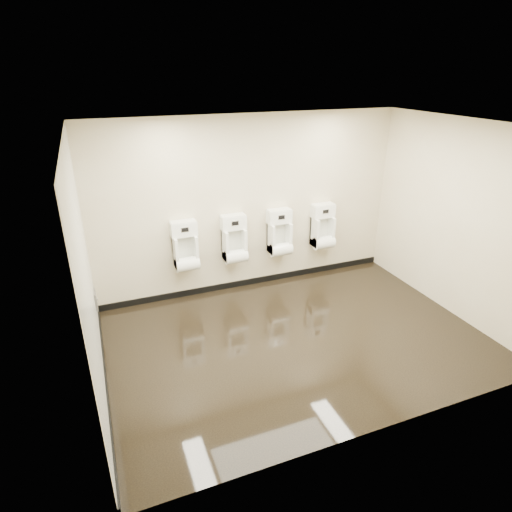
{
  "coord_description": "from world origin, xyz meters",
  "views": [
    {
      "loc": [
        -2.31,
        -4.35,
        3.41
      ],
      "look_at": [
        -0.38,
        0.55,
        1.08
      ],
      "focal_mm": 30.0,
      "sensor_mm": 36.0,
      "label": 1
    }
  ],
  "objects": [
    {
      "name": "ground",
      "position": [
        0.0,
        0.0,
        0.0
      ],
      "size": [
        5.0,
        3.5,
        0.0
      ],
      "primitive_type": "cube",
      "color": "black",
      "rests_on": "ground"
    },
    {
      "name": "skirting_left",
      "position": [
        -2.49,
        0.0,
        0.05
      ],
      "size": [
        0.02,
        3.5,
        0.1
      ],
      "primitive_type": "cube",
      "color": "black",
      "rests_on": "ground"
    },
    {
      "name": "urinal_3",
      "position": [
        1.27,
        1.62,
        0.86
      ],
      "size": [
        0.4,
        0.3,
        0.75
      ],
      "color": "white",
      "rests_on": "back_wall"
    },
    {
      "name": "urinal_2",
      "position": [
        0.46,
        1.62,
        0.86
      ],
      "size": [
        0.4,
        0.3,
        0.75
      ],
      "color": "white",
      "rests_on": "back_wall"
    },
    {
      "name": "tile_overlay_left",
      "position": [
        -2.5,
        0.0,
        1.4
      ],
      "size": [
        0.01,
        3.5,
        2.8
      ],
      "primitive_type": "cube",
      "color": "silver",
      "rests_on": "ground"
    },
    {
      "name": "urinal_1",
      "position": [
        -0.33,
        1.62,
        0.86
      ],
      "size": [
        0.4,
        0.3,
        0.75
      ],
      "color": "white",
      "rests_on": "back_wall"
    },
    {
      "name": "skirting_back",
      "position": [
        0.0,
        1.74,
        0.05
      ],
      "size": [
        5.0,
        0.02,
        0.1
      ],
      "primitive_type": "cube",
      "color": "black",
      "rests_on": "ground"
    },
    {
      "name": "left_wall",
      "position": [
        -2.5,
        0.0,
        1.4
      ],
      "size": [
        0.02,
        3.5,
        2.8
      ],
      "primitive_type": "cube",
      "color": "beige",
      "rests_on": "ground"
    },
    {
      "name": "back_wall",
      "position": [
        0.0,
        1.75,
        1.4
      ],
      "size": [
        5.0,
        0.02,
        2.8
      ],
      "primitive_type": "cube",
      "color": "beige",
      "rests_on": "ground"
    },
    {
      "name": "access_panel",
      "position": [
        -2.48,
        1.2,
        0.5
      ],
      "size": [
        0.04,
        0.25,
        0.25
      ],
      "color": "#9E9EA3",
      "rests_on": "left_wall"
    },
    {
      "name": "urinal_0",
      "position": [
        -1.11,
        1.62,
        0.86
      ],
      "size": [
        0.4,
        0.3,
        0.75
      ],
      "color": "white",
      "rests_on": "back_wall"
    },
    {
      "name": "front_wall",
      "position": [
        0.0,
        -1.75,
        1.4
      ],
      "size": [
        5.0,
        0.02,
        2.8
      ],
      "primitive_type": "cube",
      "color": "beige",
      "rests_on": "ground"
    },
    {
      "name": "right_wall",
      "position": [
        2.5,
        0.0,
        1.4
      ],
      "size": [
        0.02,
        3.5,
        2.8
      ],
      "primitive_type": "cube",
      "color": "beige",
      "rests_on": "ground"
    },
    {
      "name": "ceiling",
      "position": [
        0.0,
        0.0,
        2.8
      ],
      "size": [
        5.0,
        3.5,
        0.0
      ],
      "primitive_type": "cube",
      "color": "white"
    }
  ]
}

